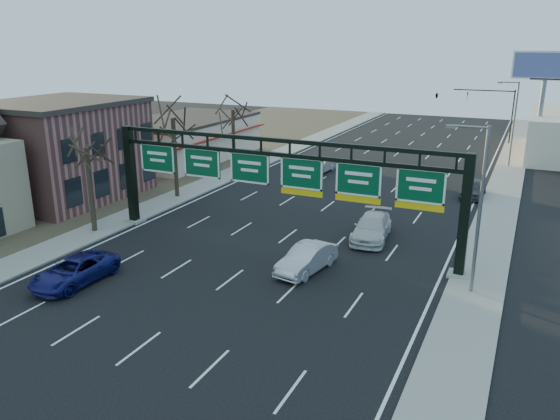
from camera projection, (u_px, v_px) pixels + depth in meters
The scene contains 20 objects.
ground at pixel (211, 294), 29.26m from camera, with size 160.00×160.00×0.00m, color black.
sidewalk_left at pixel (208, 183), 51.73m from camera, with size 3.00×120.00×0.12m, color gray.
sidewalk_right at pixel (495, 219), 41.39m from camera, with size 3.00×120.00×0.12m, color gray.
dirt_strip_left at pixel (108, 171), 56.67m from camera, with size 21.00×120.00×0.06m, color #473D2B.
lane_markings at pixel (336, 200), 46.57m from camera, with size 21.60×120.00×0.01m, color white.
sign_gantry at pixel (278, 178), 34.76m from camera, with size 24.60×1.20×7.20m.
brick_block at pixel (62, 150), 46.24m from camera, with size 10.40×12.40×8.30m.
cream_strip at pixel (185, 138), 62.35m from camera, with size 10.90×18.40×4.70m.
tree_gantry at pixel (84, 132), 36.66m from camera, with size 3.60×3.60×8.48m.
tree_mid at pixel (172, 106), 45.10m from camera, with size 3.60×3.60×9.24m.
tree_far at pixel (232, 99), 53.86m from camera, with size 3.60×3.60×8.86m.
streetlight_near at pixel (478, 202), 27.92m from camera, with size 2.15×0.22×9.00m.
streetlight_far at pixel (513, 120), 57.35m from camera, with size 2.15×0.22×9.00m.
billboard_right at pixel (545, 79), 59.46m from camera, with size 7.00×0.50×12.00m.
traffic_signal_mast at pixel (465, 100), 72.95m from camera, with size 10.16×0.54×7.00m.
car_blue_suv at pixel (75, 271), 30.37m from camera, with size 2.43×5.27×1.46m, color navy.
car_silver_sedan at pixel (307, 259), 31.93m from camera, with size 1.65×4.74×1.56m, color #B4B4B9.
car_white_wagon at pixel (372, 228), 37.20m from camera, with size 2.26×5.55×1.61m, color silver.
car_grey_far at pixel (473, 188), 47.28m from camera, with size 1.81×4.51×1.54m, color #393B3D.
car_silver_distant at pixel (321, 165), 56.16m from camera, with size 1.57×4.49×1.48m, color #BCBBC1.
Camera 1 is at (14.60, -22.57, 12.95)m, focal length 35.00 mm.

